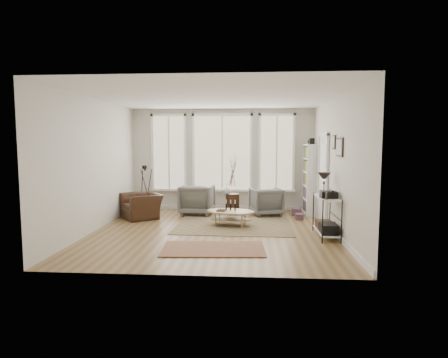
# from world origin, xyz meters

# --- Properties ---
(room) EXTENTS (5.50, 5.54, 2.90)m
(room) POSITION_xyz_m (0.02, 0.03, 1.43)
(room) COLOR olive
(room) RESTS_ON ground
(bay_window) EXTENTS (4.14, 0.12, 2.24)m
(bay_window) POSITION_xyz_m (0.00, 2.71, 1.61)
(bay_window) COLOR tan
(bay_window) RESTS_ON ground
(door) EXTENTS (0.09, 1.06, 2.22)m
(door) POSITION_xyz_m (2.57, 1.15, 1.12)
(door) COLOR silver
(door) RESTS_ON ground
(bookcase) EXTENTS (0.31, 0.85, 2.06)m
(bookcase) POSITION_xyz_m (2.44, 2.23, 0.96)
(bookcase) COLOR white
(bookcase) RESTS_ON ground
(low_shelf) EXTENTS (0.38, 1.08, 1.30)m
(low_shelf) POSITION_xyz_m (2.38, -0.30, 0.51)
(low_shelf) COLOR white
(low_shelf) RESTS_ON ground
(wall_art) EXTENTS (0.04, 0.88, 0.44)m
(wall_art) POSITION_xyz_m (2.58, -0.27, 1.88)
(wall_art) COLOR black
(wall_art) RESTS_ON ground
(rug_main) EXTENTS (2.73, 2.08, 0.01)m
(rug_main) POSITION_xyz_m (0.43, 0.59, 0.01)
(rug_main) COLOR brown
(rug_main) RESTS_ON ground
(rug_runner) EXTENTS (1.92, 1.14, 0.01)m
(rug_runner) POSITION_xyz_m (0.14, -1.37, 0.01)
(rug_runner) COLOR brown
(rug_runner) RESTS_ON ground
(coffee_table) EXTENTS (1.24, 0.91, 0.52)m
(coffee_table) POSITION_xyz_m (0.35, 0.60, 0.28)
(coffee_table) COLOR tan
(coffee_table) RESTS_ON ground
(armchair_left) EXTENTS (0.92, 0.95, 0.81)m
(armchair_left) POSITION_xyz_m (-0.63, 1.97, 0.41)
(armchair_left) COLOR slate
(armchair_left) RESTS_ON ground
(armchair_right) EXTENTS (0.97, 0.98, 0.73)m
(armchair_right) POSITION_xyz_m (1.24, 2.00, 0.37)
(armchair_right) COLOR slate
(armchair_right) RESTS_ON ground
(side_table) EXTENTS (0.38, 0.38, 1.58)m
(side_table) POSITION_xyz_m (0.33, 2.03, 0.76)
(side_table) COLOR #362115
(side_table) RESTS_ON ground
(vase) EXTENTS (0.30, 0.30, 0.28)m
(vase) POSITION_xyz_m (0.17, 1.98, 0.70)
(vase) COLOR silver
(vase) RESTS_ON side_table
(accent_chair) EXTENTS (1.29, 1.27, 0.63)m
(accent_chair) POSITION_xyz_m (-1.99, 1.34, 0.32)
(accent_chair) COLOR #362115
(accent_chair) RESTS_ON ground
(tripod_camera) EXTENTS (0.46, 0.46, 1.32)m
(tripod_camera) POSITION_xyz_m (-2.06, 2.01, 0.61)
(tripod_camera) COLOR black
(tripod_camera) RESTS_ON ground
(book_stack_near) EXTENTS (0.29, 0.34, 0.19)m
(book_stack_near) POSITION_xyz_m (2.05, 1.99, 0.10)
(book_stack_near) COLOR brown
(book_stack_near) RESTS_ON ground
(book_stack_far) EXTENTS (0.19, 0.24, 0.15)m
(book_stack_far) POSITION_xyz_m (2.05, 1.43, 0.08)
(book_stack_far) COLOR brown
(book_stack_far) RESTS_ON ground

